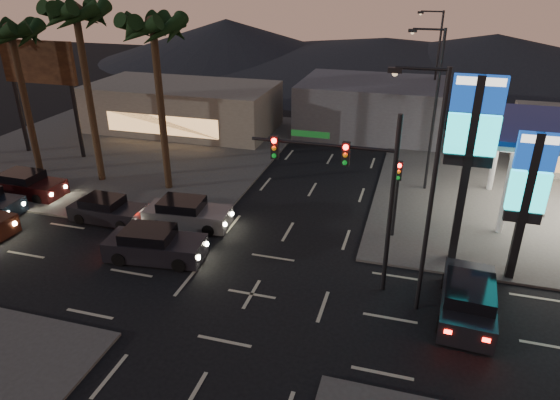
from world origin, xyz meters
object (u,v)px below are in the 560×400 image
(pylon_sign_tall, at_px, (472,135))
(traffic_signal_mast, at_px, (351,177))
(car_lane_b_front, at_px, (187,214))
(car_lane_b_mid, at_px, (107,210))
(car_lane_a_front, at_px, (154,245))
(pylon_sign_short, at_px, (529,186))
(car_lane_b_rear, at_px, (27,185))
(suv_station, at_px, (468,300))

(pylon_sign_tall, height_order, traffic_signal_mast, pylon_sign_tall)
(car_lane_b_front, bearing_deg, traffic_signal_mast, -18.69)
(pylon_sign_tall, bearing_deg, car_lane_b_mid, -176.76)
(car_lane_a_front, bearing_deg, pylon_sign_tall, 15.71)
(pylon_sign_short, distance_m, car_lane_b_rear, 28.36)
(pylon_sign_short, relative_size, car_lane_a_front, 1.38)
(pylon_sign_short, height_order, car_lane_b_rear, pylon_sign_short)
(pylon_sign_short, xyz_separation_m, car_lane_b_mid, (-21.16, -0.06, -4.00))
(pylon_sign_tall, xyz_separation_m, car_lane_a_front, (-14.07, -3.96, -5.65))
(car_lane_b_rear, bearing_deg, car_lane_a_front, -21.57)
(car_lane_b_mid, height_order, suv_station, suv_station)
(car_lane_a_front, height_order, car_lane_b_mid, car_lane_a_front)
(car_lane_a_front, xyz_separation_m, car_lane_b_front, (0.00, 3.60, -0.02))
(car_lane_a_front, xyz_separation_m, car_lane_b_mid, (-4.59, 2.90, -0.09))
(car_lane_b_front, distance_m, suv_station, 15.09)
(car_lane_b_mid, bearing_deg, pylon_sign_tall, 3.24)
(pylon_sign_tall, height_order, car_lane_b_rear, pylon_sign_tall)
(car_lane_a_front, xyz_separation_m, car_lane_b_rear, (-11.47, 4.53, -0.02))
(traffic_signal_mast, height_order, suv_station, traffic_signal_mast)
(car_lane_a_front, bearing_deg, pylon_sign_short, 10.12)
(pylon_sign_tall, bearing_deg, pylon_sign_short, -21.80)
(pylon_sign_short, xyz_separation_m, suv_station, (-2.03, -3.40, -3.89))
(car_lane_b_rear, bearing_deg, car_lane_b_mid, -13.35)
(car_lane_a_front, relative_size, car_lane_b_front, 1.03)
(pylon_sign_short, bearing_deg, suv_station, -120.86)
(car_lane_b_rear, distance_m, suv_station, 26.48)
(traffic_signal_mast, xyz_separation_m, car_lane_b_rear, (-20.80, 4.09, -4.51))
(car_lane_b_mid, bearing_deg, traffic_signal_mast, -10.00)
(car_lane_b_front, height_order, car_lane_b_mid, car_lane_b_front)
(car_lane_a_front, distance_m, car_lane_b_rear, 12.33)
(car_lane_a_front, relative_size, car_lane_b_mid, 1.15)
(traffic_signal_mast, bearing_deg, suv_station, -9.63)
(traffic_signal_mast, xyz_separation_m, car_lane_a_front, (-9.33, -0.45, -4.49))
(pylon_sign_short, relative_size, car_lane_b_mid, 1.60)
(pylon_sign_tall, xyz_separation_m, pylon_sign_short, (2.50, -1.00, -1.74))
(pylon_sign_tall, distance_m, suv_station, 7.16)
(car_lane_b_front, bearing_deg, car_lane_b_mid, -171.31)
(traffic_signal_mast, distance_m, car_lane_b_rear, 21.67)
(pylon_sign_tall, relative_size, traffic_signal_mast, 1.12)
(pylon_sign_short, height_order, suv_station, pylon_sign_short)
(pylon_sign_tall, bearing_deg, traffic_signal_mast, -143.48)
(suv_station, bearing_deg, pylon_sign_tall, 96.11)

